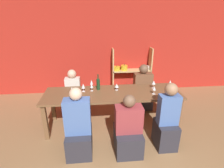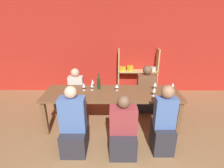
# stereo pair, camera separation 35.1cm
# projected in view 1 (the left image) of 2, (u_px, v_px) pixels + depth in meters

# --- Properties ---
(wall_back_red) EXTENTS (8.80, 0.06, 2.70)m
(wall_back_red) POSITION_uv_depth(u_px,v_px,m) (108.00, 48.00, 5.13)
(wall_back_red) COLOR red
(wall_back_red) RESTS_ON ground_plane
(shelf_unit) EXTENTS (1.17, 0.30, 1.36)m
(shelf_unit) POSITION_uv_depth(u_px,v_px,m) (130.00, 77.00, 5.33)
(shelf_unit) COLOR tan
(shelf_unit) RESTS_ON ground_plane
(dining_table) EXTENTS (2.78, 0.83, 0.78)m
(dining_table) POSITION_uv_depth(u_px,v_px,m) (112.00, 96.00, 3.60)
(dining_table) COLOR brown
(dining_table) RESTS_ON ground_plane
(wine_bottle_green) EXTENTS (0.07, 0.07, 0.34)m
(wine_bottle_green) POSITION_uv_depth(u_px,v_px,m) (98.00, 83.00, 3.67)
(wine_bottle_green) COLOR #19381E
(wine_bottle_green) RESTS_ON dining_table
(wine_glass_red_a) EXTENTS (0.08, 0.08, 0.17)m
(wine_glass_red_a) POSITION_uv_depth(u_px,v_px,m) (154.00, 83.00, 3.75)
(wine_glass_red_a) COLOR white
(wine_glass_red_a) RESTS_ON dining_table
(wine_glass_empty_a) EXTENTS (0.08, 0.08, 0.14)m
(wine_glass_empty_a) POSITION_uv_depth(u_px,v_px,m) (117.00, 86.00, 3.66)
(wine_glass_empty_a) COLOR white
(wine_glass_empty_a) RESTS_ON dining_table
(wine_glass_red_b) EXTENTS (0.06, 0.06, 0.17)m
(wine_glass_red_b) POSITION_uv_depth(u_px,v_px,m) (92.00, 86.00, 3.61)
(wine_glass_red_b) COLOR white
(wine_glass_red_b) RESTS_ON dining_table
(wine_glass_empty_b) EXTENTS (0.08, 0.08, 0.15)m
(wine_glass_empty_b) POSITION_uv_depth(u_px,v_px,m) (72.00, 89.00, 3.47)
(wine_glass_empty_b) COLOR white
(wine_glass_empty_b) RESTS_ON dining_table
(wine_glass_empty_c) EXTENTS (0.07, 0.07, 0.17)m
(wine_glass_empty_c) POSITION_uv_depth(u_px,v_px,m) (83.00, 86.00, 3.58)
(wine_glass_empty_c) COLOR white
(wine_glass_empty_c) RESTS_ON dining_table
(wine_glass_red_c) EXTENTS (0.07, 0.07, 0.15)m
(wine_glass_red_c) POSITION_uv_depth(u_px,v_px,m) (170.00, 82.00, 3.82)
(wine_glass_red_c) COLOR white
(wine_glass_red_c) RESTS_ON dining_table
(wine_glass_white_a) EXTENTS (0.07, 0.07, 0.17)m
(wine_glass_white_a) POSITION_uv_depth(u_px,v_px,m) (154.00, 88.00, 3.46)
(wine_glass_white_a) COLOR white
(wine_glass_white_a) RESTS_ON dining_table
(wine_glass_white_b) EXTENTS (0.06, 0.06, 0.18)m
(wine_glass_white_b) POSITION_uv_depth(u_px,v_px,m) (91.00, 82.00, 3.76)
(wine_glass_white_b) COLOR white
(wine_glass_white_b) RESTS_ON dining_table
(person_near_a) EXTENTS (0.35, 0.44, 1.24)m
(person_near_a) POSITION_uv_depth(u_px,v_px,m) (167.00, 124.00, 3.09)
(person_near_a) COLOR #2D2D38
(person_near_a) RESTS_ON ground_plane
(person_far_a) EXTENTS (0.45, 0.56, 1.14)m
(person_far_a) POSITION_uv_depth(u_px,v_px,m) (142.00, 92.00, 4.50)
(person_far_a) COLOR #2D2D38
(person_far_a) RESTS_ON ground_plane
(person_near_b) EXTENTS (0.45, 0.56, 1.08)m
(person_near_b) POSITION_uv_depth(u_px,v_px,m) (128.00, 132.00, 3.01)
(person_near_b) COLOR #2D2D38
(person_near_b) RESTS_ON ground_plane
(person_far_b) EXTENTS (0.35, 0.43, 1.09)m
(person_far_b) POSITION_uv_depth(u_px,v_px,m) (74.00, 96.00, 4.25)
(person_far_b) COLOR #2D2D38
(person_far_b) RESTS_ON ground_plane
(person_near_c) EXTENTS (0.42, 0.53, 1.23)m
(person_near_c) POSITION_uv_depth(u_px,v_px,m) (79.00, 131.00, 2.94)
(person_near_c) COLOR #2D2D38
(person_near_c) RESTS_ON ground_plane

